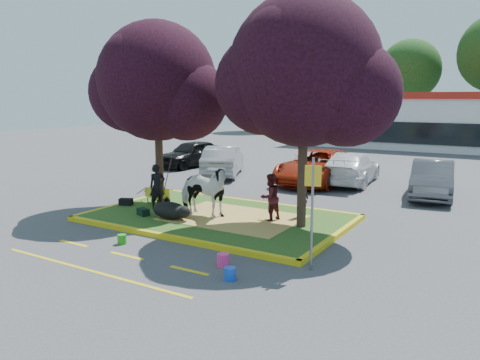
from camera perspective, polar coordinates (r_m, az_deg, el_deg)
The scene contains 32 objects.
ground at distance 15.56m, azimuth -2.73°, elevation -4.86°, with size 90.00×90.00×0.00m, color #424244.
median_island at distance 15.54m, azimuth -2.73°, elevation -4.59°, with size 8.00×5.00×0.15m, color #254A17.
curb_near at distance 13.56m, azimuth -8.84°, elevation -6.90°, with size 8.30×0.16×0.15m, color yellow.
curb_far at distance 17.68m, azimuth 1.93°, elevation -2.79°, with size 8.30×0.16×0.15m, color yellow.
curb_left at distance 18.07m, azimuth -13.56°, elevation -2.79°, with size 0.16×5.30×0.15m, color yellow.
curb_right at distance 13.78m, azimuth 11.63°, elevation -6.71°, with size 0.16×5.30×0.15m, color yellow.
straw_bedding at distance 15.21m, azimuth -0.84°, elevation -4.60°, with size 4.20×3.00×0.01m, color tan.
tree_purple_left at distance 17.04m, azimuth -10.06°, elevation 11.10°, with size 5.06×4.20×6.51m.
tree_purple_right at distance 13.81m, azimuth 7.91°, elevation 12.28°, with size 5.30×4.40×6.82m.
fire_lane_stripe_a at distance 13.87m, azimuth -19.61°, elevation -7.29°, with size 1.10×0.12×0.01m, color yellow.
fire_lane_stripe_b at distance 12.45m, azimuth -13.67°, elevation -8.97°, with size 1.10×0.12×0.01m, color yellow.
fire_lane_stripe_c at distance 11.20m, azimuth -6.22°, elevation -10.91°, with size 1.10×0.12×0.01m, color yellow.
fire_lane_long at distance 11.68m, azimuth -17.86°, elevation -10.45°, with size 6.00×0.10×0.01m, color yellow.
retail_building at distance 41.01m, azimuth 22.24°, elevation 6.84°, with size 20.40×8.40×4.40m.
treeline at distance 50.75m, azimuth 23.55°, elevation 13.42°, with size 46.58×7.80×14.63m.
cow at distance 15.25m, azimuth -4.58°, elevation -1.32°, with size 0.92×2.02×1.71m, color silver.
calf at distance 15.18m, azimuth -8.54°, elevation -3.69°, with size 1.27×0.72×0.55m, color black.
handler at distance 16.52m, azimuth -10.05°, elevation -0.81°, with size 0.57×0.38×1.57m, color black.
visitor_a at distance 14.75m, azimuth 3.67°, elevation -2.10°, with size 0.73×0.57×1.50m, color #451317.
visitor_b at distance 15.29m, azimuth 7.70°, elevation -2.42°, with size 0.67×0.28×1.15m, color black.
wheelbarrow at distance 17.39m, azimuth -10.05°, elevation -1.56°, with size 1.53×0.73×0.58m.
gear_bag_dark at distance 17.46m, azimuth -13.73°, elevation -2.59°, with size 0.47×0.26×0.24m, color black.
gear_bag_green at distance 15.82m, azimuth -11.73°, elevation -3.83°, with size 0.44×0.27×0.23m, color black.
sign_post at distance 10.82m, azimuth 8.81°, elevation -2.54°, with size 0.37×0.13×2.67m.
bucket_green at distance 13.41m, azimuth -14.20°, elevation -7.02°, with size 0.25×0.25×0.27m, color #209316.
bucket_pink at distance 11.36m, azimuth -2.08°, elevation -9.72°, with size 0.29×0.29×0.31m, color #FB3789.
bucket_blue at distance 10.56m, azimuth -1.25°, elevation -11.35°, with size 0.27×0.27×0.29m, color blue.
car_black at distance 27.47m, azimuth -5.90°, elevation 3.22°, with size 1.82×4.53×1.54m, color black.
car_silver at distance 24.22m, azimuth -2.04°, elevation 2.37°, with size 1.65×4.72×1.56m, color gray.
car_red at distance 22.33m, azimuth 9.61°, elevation 1.62°, with size 2.62×5.68×1.58m, color #A5270D.
car_white at distance 22.57m, azimuth 13.35°, elevation 1.44°, with size 2.06×5.06×1.47m, color white.
car_grey at distance 20.47m, azimuth 22.38°, elevation 0.11°, with size 1.56×4.49×1.48m, color #505257.
Camera 1 is at (8.38, -12.49, 3.99)m, focal length 35.00 mm.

